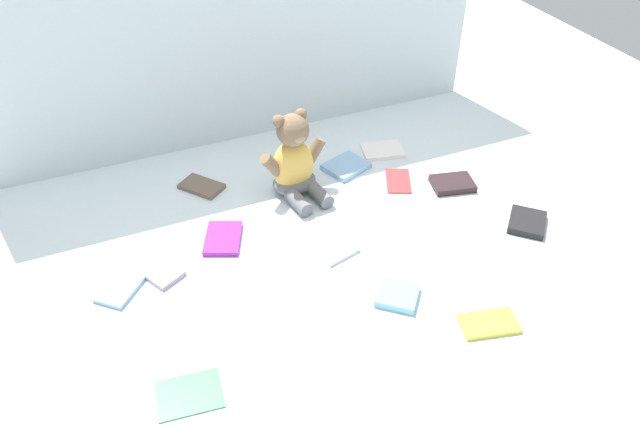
{
  "coord_description": "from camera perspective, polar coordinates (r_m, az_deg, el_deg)",
  "views": [
    {
      "loc": [
        -0.45,
        -1.18,
        1.03
      ],
      "look_at": [
        0.01,
        -0.1,
        0.1
      ],
      "focal_mm": 34.38,
      "sensor_mm": 36.0,
      "label": 1
    }
  ],
  "objects": [
    {
      "name": "ground_plane",
      "position": [
        1.63,
        -1.73,
        -0.83
      ],
      "size": [
        3.2,
        3.2,
        0.0
      ],
      "primitive_type": "plane",
      "color": "silver"
    },
    {
      "name": "backdrop_drape",
      "position": [
        1.85,
        -7.88,
        17.17
      ],
      "size": [
        1.57,
        0.03,
        0.74
      ],
      "primitive_type": "cube",
      "color": "silver",
      "rests_on": "ground_plane"
    },
    {
      "name": "teddy_bear",
      "position": [
        1.69,
        -2.39,
        4.66
      ],
      "size": [
        0.21,
        0.19,
        0.25
      ],
      "rotation": [
        0.0,
        0.0,
        0.15
      ],
      "color": "#E5B24C",
      "rests_on": "ground_plane"
    },
    {
      "name": "book_case_0",
      "position": [
        1.79,
        7.3,
        3.09
      ],
      "size": [
        0.11,
        0.14,
        0.01
      ],
      "primitive_type": "cube",
      "rotation": [
        0.0,
        0.0,
        5.85
      ],
      "color": "red",
      "rests_on": "ground_plane"
    },
    {
      "name": "book_case_1",
      "position": [
        1.83,
        2.42,
        4.4
      ],
      "size": [
        0.15,
        0.13,
        0.02
      ],
      "primitive_type": "cube",
      "rotation": [
        0.0,
        0.0,
        1.92
      ],
      "color": "#86B3DB",
      "rests_on": "ground_plane"
    },
    {
      "name": "book_case_2",
      "position": [
        1.71,
        18.72,
        -0.77
      ],
      "size": [
        0.14,
        0.14,
        0.02
      ],
      "primitive_type": "cube",
      "rotation": [
        0.0,
        0.0,
        5.52
      ],
      "color": "black",
      "rests_on": "ground_plane"
    },
    {
      "name": "book_case_3",
      "position": [
        1.78,
        -10.96,
        2.49
      ],
      "size": [
        0.13,
        0.14,
        0.01
      ],
      "primitive_type": "cube",
      "rotation": [
        0.0,
        0.0,
        0.67
      ],
      "color": "brown",
      "rests_on": "ground_plane"
    },
    {
      "name": "book_case_4",
      "position": [
        1.42,
        15.45,
        -9.84
      ],
      "size": [
        0.14,
        0.1,
        0.01
      ],
      "primitive_type": "cube",
      "rotation": [
        0.0,
        0.0,
        1.34
      ],
      "color": "yellow",
      "rests_on": "ground_plane"
    },
    {
      "name": "book_case_5",
      "position": [
        1.52,
        -17.89,
        -6.42
      ],
      "size": [
        0.14,
        0.15,
        0.01
      ],
      "primitive_type": "cube",
      "rotation": [
        0.0,
        0.0,
        5.55
      ],
      "color": "#73A8D3",
      "rests_on": "ground_plane"
    },
    {
      "name": "book_case_6",
      "position": [
        1.92,
        5.84,
        5.88
      ],
      "size": [
        0.14,
        0.12,
        0.01
      ],
      "primitive_type": "cube",
      "rotation": [
        0.0,
        0.0,
        4.48
      ],
      "color": "white",
      "rests_on": "ground_plane"
    },
    {
      "name": "book_case_7",
      "position": [
        1.53,
        -14.84,
        -5.15
      ],
      "size": [
        0.12,
        0.14,
        0.01
      ],
      "primitive_type": "cube",
      "rotation": [
        0.0,
        0.0,
        3.65
      ],
      "color": "#A28CA3",
      "rests_on": "ground_plane"
    },
    {
      "name": "book_case_8",
      "position": [
        1.79,
        12.23,
        2.74
      ],
      "size": [
        0.13,
        0.11,
        0.02
      ],
      "primitive_type": "cube",
      "rotation": [
        0.0,
        0.0,
        1.34
      ],
      "color": "#2B1E20",
      "rests_on": "ground_plane"
    },
    {
      "name": "book_case_9",
      "position": [
        1.28,
        -12.07,
        -16.09
      ],
      "size": [
        0.14,
        0.11,
        0.01
      ],
      "primitive_type": "cube",
      "rotation": [
        0.0,
        0.0,
        1.45
      ],
      "color": "#3E9B50",
      "rests_on": "ground_plane"
    },
    {
      "name": "book_case_10",
      "position": [
        1.55,
        0.91,
        -2.86
      ],
      "size": [
        0.13,
        0.15,
        0.01
      ],
      "primitive_type": "cube",
      "rotation": [
        0.0,
        0.0,
        3.4
      ],
      "color": "white",
      "rests_on": "ground_plane"
    },
    {
      "name": "book_case_11",
      "position": [
        1.59,
        -9.02,
        -2.3
      ],
      "size": [
        0.13,
        0.15,
        0.01
      ],
      "primitive_type": "cube",
      "rotation": [
        0.0,
        0.0,
        2.74
      ],
      "color": "purple",
      "rests_on": "ground_plane"
    },
    {
      "name": "book_case_12",
      "position": [
        1.43,
        7.21,
        -7.57
      ],
      "size": [
        0.13,
        0.13,
        0.02
      ],
      "primitive_type": "cube",
      "rotation": [
        0.0,
        0.0,
        4.01
      ],
      "color": "#71C0DC",
      "rests_on": "ground_plane"
    }
  ]
}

